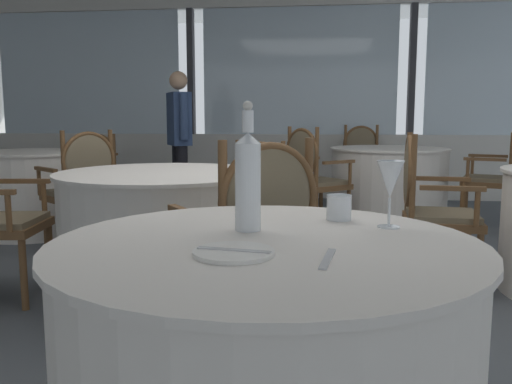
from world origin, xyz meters
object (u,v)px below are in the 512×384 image
dining_chair_1_2 (311,172)px  dining_chair_3_2 (252,190)px  wine_glass (390,181)px  water_tumbler (339,207)px  dining_chair_3_1 (254,238)px  dining_chair_0_1 (93,167)px  diner_person_0 (179,134)px  side_plate (234,252)px  dining_chair_1_0 (497,172)px  dining_chair_0_0 (83,182)px  dining_chair_2_1 (427,199)px  dining_chair_1_1 (363,159)px  water_bottle (248,178)px

dining_chair_1_2 → dining_chair_3_2: dining_chair_1_2 is taller
wine_glass → water_tumbler: size_ratio=2.49×
wine_glass → dining_chair_3_1: dining_chair_3_1 is taller
dining_chair_0_1 → diner_person_0: bearing=106.5°
water_tumbler → dining_chair_3_2: (-0.56, 2.33, -0.27)m
side_plate → dining_chair_0_1: dining_chair_0_1 is taller
dining_chair_3_1 → dining_chair_1_0: bearing=-69.1°
water_tumbler → dining_chair_1_2: bearing=92.2°
dining_chair_0_0 → dining_chair_3_2: size_ratio=1.09×
dining_chair_3_2 → dining_chair_3_1: bearing=30.2°
dining_chair_0_1 → dining_chair_2_1: (3.19, -2.24, 0.03)m
side_plate → dining_chair_1_2: (0.13, 3.82, -0.20)m
dining_chair_1_0 → dining_chair_3_1: bearing=77.7°
dining_chair_2_1 → dining_chair_3_2: (-1.18, 0.52, -0.03)m
side_plate → dining_chair_1_1: size_ratio=0.20×
wine_glass → diner_person_0: size_ratio=0.12×
water_bottle → diner_person_0: diner_person_0 is taller
dining_chair_0_0 → dining_chair_1_1: size_ratio=1.00×
dining_chair_0_0 → dining_chair_3_2: 1.40m
dining_chair_2_1 → wine_glass: bearing=-98.9°
dining_chair_3_1 → water_bottle: bearing=148.3°
dining_chair_2_1 → dining_chair_3_1: 1.59m
water_bottle → dining_chair_3_2: (-0.30, 2.52, -0.38)m
dining_chair_0_1 → dining_chair_1_1: (3.04, 1.02, 0.04)m
wine_glass → dining_chair_0_0: size_ratio=0.20×
water_tumbler → dining_chair_0_1: 4.80m
wine_glass → diner_person_0: bearing=112.2°
dining_chair_0_1 → dining_chair_1_1: bearing=117.9°
diner_person_0 → dining_chair_1_2: bearing=122.9°
diner_person_0 → dining_chair_3_1: bearing=80.8°
dining_chair_1_2 → dining_chair_1_0: bearing=-29.8°
water_bottle → dining_chair_3_1: (-0.07, 0.72, -0.33)m
dining_chair_1_0 → dining_chair_1_1: 1.80m
water_tumbler → diner_person_0: bearing=111.0°
dining_chair_2_1 → dining_chair_3_2: bearing=161.6°
water_tumbler → dining_chair_2_1: (0.62, 1.81, -0.24)m
dining_chair_1_1 → wine_glass: bearing=-14.1°
dining_chair_0_1 → dining_chair_3_2: (2.00, -1.72, 0.00)m
side_plate → water_tumbler: (0.26, 0.46, 0.03)m
water_tumbler → dining_chair_1_0: (1.64, 3.69, -0.24)m
water_bottle → diner_person_0: (-1.34, 4.35, -0.02)m
dining_chair_0_0 → side_plate: bearing=159.7°
water_bottle → dining_chair_1_0: bearing=63.9°
dining_chair_0_1 → dining_chair_1_2: size_ratio=0.90×
dining_chair_0_0 → dining_chair_1_0: (3.59, 1.25, -0.01)m
dining_chair_2_1 → dining_chair_1_0: bearing=67.0°
dining_chair_1_2 → diner_person_0: (-1.47, 0.81, 0.32)m
water_bottle → dining_chair_1_1: size_ratio=0.37×
wine_glass → dining_chair_1_2: (-0.27, 3.46, -0.33)m
water_bottle → dining_chair_3_1: bearing=95.5°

